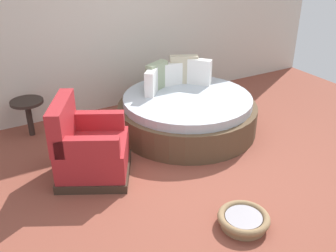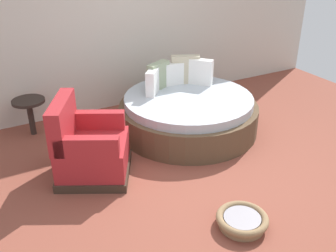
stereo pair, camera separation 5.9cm
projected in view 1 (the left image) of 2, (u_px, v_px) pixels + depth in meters
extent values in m
cube|color=brown|center=(191.00, 176.00, 4.57)|extent=(8.00, 8.00, 0.02)
cube|color=beige|center=(107.00, 11.00, 5.73)|extent=(8.00, 0.12, 3.00)
cylinder|color=brown|center=(187.00, 117.00, 5.52)|extent=(1.95, 1.95, 0.40)
cylinder|color=#B2BCC6|center=(187.00, 100.00, 5.41)|extent=(1.79, 1.79, 0.12)
cube|color=white|center=(198.00, 72.00, 5.73)|extent=(0.34, 0.37, 0.38)
cube|color=#BCB293|center=(184.00, 69.00, 5.77)|extent=(0.43, 0.29, 0.42)
cube|color=white|center=(171.00, 74.00, 5.72)|extent=(0.33, 0.14, 0.33)
cube|color=#93A37F|center=(157.00, 76.00, 5.56)|extent=(0.40, 0.28, 0.39)
cube|color=white|center=(152.00, 82.00, 5.39)|extent=(0.32, 0.34, 0.35)
cube|color=#38281E|center=(95.00, 170.00, 4.57)|extent=(1.08, 1.08, 0.10)
cube|color=#A32328|center=(94.00, 154.00, 4.47)|extent=(1.03, 1.03, 0.34)
cube|color=#A32328|center=(62.00, 122.00, 4.27)|extent=(0.50, 0.75, 0.50)
cube|color=#A32328|center=(87.00, 147.00, 4.05)|extent=(0.66, 0.43, 0.22)
cube|color=#A32328|center=(96.00, 120.00, 4.62)|extent=(0.66, 0.43, 0.22)
cylinder|color=#8E704C|center=(243.00, 223.00, 3.78)|extent=(0.44, 0.44, 0.06)
torus|color=#8E704C|center=(244.00, 218.00, 3.75)|extent=(0.51, 0.51, 0.07)
cylinder|color=gray|center=(244.00, 219.00, 3.76)|extent=(0.36, 0.36, 0.05)
cylinder|color=#2D231E|center=(30.00, 119.00, 5.36)|extent=(0.08, 0.08, 0.48)
cylinder|color=#2D231E|center=(27.00, 102.00, 5.24)|extent=(0.44, 0.44, 0.04)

